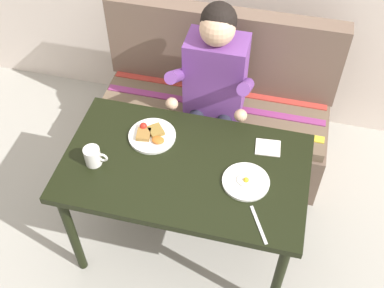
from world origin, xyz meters
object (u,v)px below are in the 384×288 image
(couch, at_px, (214,115))
(table, at_px, (185,175))
(plate_eggs, at_px, (246,181))
(plate_breakfast, at_px, (152,135))
(napkin, at_px, (268,148))
(coffee_mug, at_px, (93,156))
(knife, at_px, (259,225))
(person, at_px, (213,85))

(couch, bearing_deg, table, -90.00)
(plate_eggs, bearing_deg, plate_breakfast, 161.25)
(plate_breakfast, bearing_deg, napkin, 6.32)
(plate_breakfast, bearing_deg, coffee_mug, -133.82)
(plate_breakfast, distance_m, knife, 0.72)
(plate_breakfast, relative_size, napkin, 1.95)
(table, height_order, couch, couch)
(table, relative_size, couch, 0.83)
(coffee_mug, xyz_separation_m, knife, (0.83, -0.16, -0.05))
(napkin, bearing_deg, table, -151.46)
(person, relative_size, plate_breakfast, 5.01)
(person, xyz_separation_m, plate_eggs, (0.29, -0.62, -0.00))
(couch, height_order, plate_breakfast, couch)
(plate_eggs, xyz_separation_m, napkin, (0.07, 0.24, -0.01))
(plate_eggs, relative_size, knife, 1.12)
(table, xyz_separation_m, coffee_mug, (-0.43, -0.09, 0.13))
(couch, bearing_deg, person, -84.89)
(plate_breakfast, xyz_separation_m, napkin, (0.59, 0.07, -0.01))
(person, xyz_separation_m, coffee_mug, (-0.45, -0.68, 0.04))
(table, distance_m, couch, 0.83)
(table, height_order, napkin, napkin)
(table, xyz_separation_m, napkin, (0.38, 0.21, 0.09))
(plate_eggs, relative_size, coffee_mug, 1.90)
(table, relative_size, plate_eggs, 5.34)
(plate_breakfast, height_order, plate_eggs, plate_breakfast)
(coffee_mug, bearing_deg, couch, 63.25)
(couch, xyz_separation_m, person, (0.02, -0.17, 0.41))
(knife, bearing_deg, couch, 83.93)
(person, height_order, napkin, person)
(table, xyz_separation_m, plate_breakfast, (-0.21, 0.14, 0.10))
(person, height_order, knife, person)
(couch, xyz_separation_m, napkin, (0.38, -0.56, 0.40))
(knife, bearing_deg, table, 120.35)
(table, bearing_deg, coffee_mug, -168.20)
(couch, xyz_separation_m, knife, (0.40, -1.01, 0.40))
(plate_eggs, bearing_deg, couch, 110.93)
(plate_eggs, height_order, coffee_mug, coffee_mug)
(couch, bearing_deg, plate_breakfast, -108.57)
(person, xyz_separation_m, napkin, (0.36, -0.38, -0.01))
(napkin, bearing_deg, knife, -87.42)
(table, distance_m, knife, 0.48)
(plate_breakfast, bearing_deg, person, 63.37)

